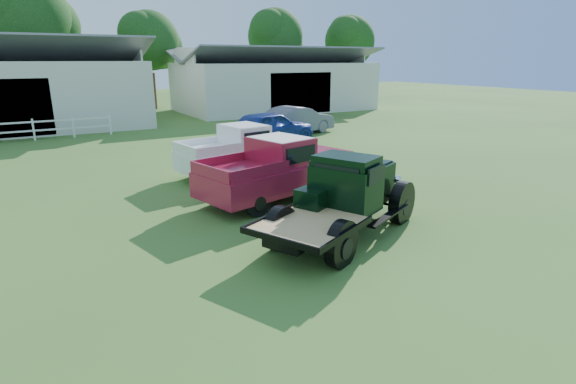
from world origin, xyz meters
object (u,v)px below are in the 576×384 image
vintage_flatbed (343,197)px  misc_car_blue (270,127)px  red_pickup (278,168)px  white_pickup (242,150)px  misc_car_grey (297,120)px

vintage_flatbed → misc_car_blue: 13.13m
red_pickup → white_pickup: 3.47m
red_pickup → misc_car_blue: red_pickup is taller
red_pickup → misc_car_blue: (4.38, 8.69, -0.12)m
red_pickup → misc_car_grey: (7.31, 10.75, -0.18)m
misc_car_blue → misc_car_grey: size_ratio=1.04×
red_pickup → white_pickup: bearing=70.9°
vintage_flatbed → misc_car_blue: size_ratio=1.01×
red_pickup → misc_car_grey: red_pickup is taller
vintage_flatbed → misc_car_grey: bearing=38.4°
red_pickup → misc_car_grey: size_ratio=1.10×
misc_car_blue → vintage_flatbed: bearing=145.5°
red_pickup → white_pickup: red_pickup is taller
vintage_flatbed → misc_car_blue: vintage_flatbed is taller
vintage_flatbed → red_pickup: size_ratio=0.95×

